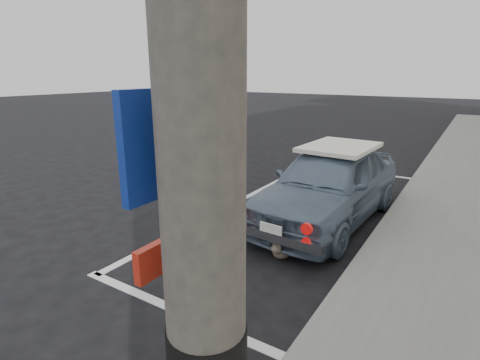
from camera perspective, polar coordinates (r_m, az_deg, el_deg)
The scene contains 7 objects.
ground at distance 4.91m, azimuth -9.70°, elevation -14.53°, with size 80.00×80.00×0.00m, color black.
sidewalk at distance 5.63m, azimuth 32.65°, elevation -11.98°, with size 2.80×40.00×0.15m, color slate.
pline_rear at distance 4.32m, azimuth -9.15°, elevation -19.21°, with size 3.00×0.12×0.01m, color silver.
pline_front at distance 10.19m, azimuth 17.78°, elevation 1.23°, with size 3.00×0.12×0.01m, color silver.
pline_side at distance 7.59m, azimuth 0.38°, elevation -2.96°, with size 0.12×7.00×0.01m, color silver.
retro_coupe at distance 6.55m, azimuth 13.40°, elevation -0.52°, with size 1.75×3.91×1.30m.
cat at distance 5.29m, azimuth 6.48°, elevation -10.39°, with size 0.28×0.55×0.30m.
Camera 1 is at (2.91, -3.08, 2.49)m, focal length 28.00 mm.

